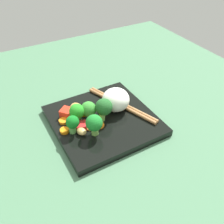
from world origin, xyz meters
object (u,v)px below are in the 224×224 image
object	(u,v)px
rice_mound	(116,100)
broccoli_floret_3	(94,124)
carrot_slice_1	(90,127)
square_plate	(103,121)
chopstick_pair	(121,104)

from	to	relation	value
rice_mound	broccoli_floret_3	xyz separation A→B (cm)	(9.05, 6.03, 0.50)
rice_mound	carrot_slice_1	distance (cm)	10.07
square_plate	chopstick_pair	bearing A→B (deg)	-162.88
chopstick_pair	square_plate	bearing A→B (deg)	86.74
square_plate	rice_mound	size ratio (longest dim) A/B	3.45
square_plate	carrot_slice_1	xyz separation A→B (cm)	(4.49, 1.76, 1.10)
rice_mound	chopstick_pair	world-z (taller)	rice_mound
rice_mound	broccoli_floret_3	bearing A→B (deg)	33.70
broccoli_floret_3	rice_mound	bearing A→B (deg)	-146.30
rice_mound	carrot_slice_1	xyz separation A→B (cm)	(9.06, 3.43, -2.74)
square_plate	carrot_slice_1	distance (cm)	4.95
rice_mound	broccoli_floret_3	size ratio (longest dim) A/B	1.26
rice_mound	carrot_slice_1	bearing A→B (deg)	20.76
square_plate	rice_mound	xyz separation A→B (cm)	(-4.57, -1.68, 3.84)
rice_mound	chopstick_pair	xyz separation A→B (cm)	(-1.97, -0.34, -2.50)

